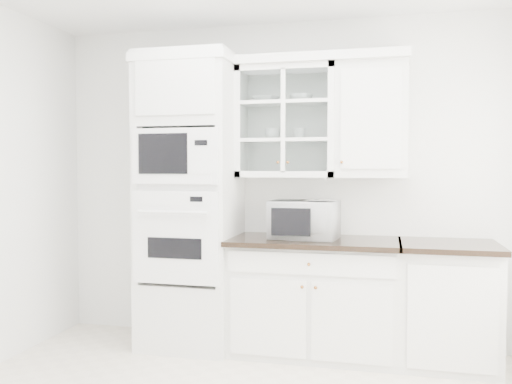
# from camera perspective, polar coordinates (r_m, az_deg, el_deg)

# --- Properties ---
(room_shell) EXTENTS (4.00, 3.50, 2.70)m
(room_shell) POSITION_cam_1_polar(r_m,az_deg,el_deg) (3.34, -0.86, 7.76)
(room_shell) COLOR white
(room_shell) RESTS_ON ground
(oven_column) EXTENTS (0.76, 0.68, 2.40)m
(oven_column) POSITION_cam_1_polar(r_m,az_deg,el_deg) (4.50, -6.95, -0.98)
(oven_column) COLOR white
(oven_column) RESTS_ON ground
(base_cabinet_run) EXTENTS (1.32, 0.67, 0.92)m
(base_cabinet_run) POSITION_cam_1_polar(r_m,az_deg,el_deg) (4.39, 6.17, -10.81)
(base_cabinet_run) COLOR white
(base_cabinet_run) RESTS_ON ground
(extra_base_cabinet) EXTENTS (0.72, 0.67, 0.92)m
(extra_base_cabinet) POSITION_cam_1_polar(r_m,az_deg,el_deg) (4.38, 19.52, -10.98)
(extra_base_cabinet) COLOR white
(extra_base_cabinet) RESTS_ON ground
(upper_cabinet_glass) EXTENTS (0.80, 0.33, 0.90)m
(upper_cabinet_glass) POSITION_cam_1_polar(r_m,az_deg,el_deg) (4.46, 3.28, 7.36)
(upper_cabinet_glass) COLOR white
(upper_cabinet_glass) RESTS_ON room_shell
(upper_cabinet_solid) EXTENTS (0.55, 0.33, 0.90)m
(upper_cabinet_solid) POSITION_cam_1_polar(r_m,az_deg,el_deg) (4.39, 12.06, 7.39)
(upper_cabinet_solid) COLOR white
(upper_cabinet_solid) RESTS_ON room_shell
(crown_molding) EXTENTS (2.14, 0.38, 0.07)m
(crown_molding) POSITION_cam_1_polar(r_m,az_deg,el_deg) (4.52, 1.89, 13.51)
(crown_molding) COLOR white
(crown_molding) RESTS_ON room_shell
(countertop_microwave) EXTENTS (0.55, 0.47, 0.30)m
(countertop_microwave) POSITION_cam_1_polar(r_m,az_deg,el_deg) (4.30, 5.16, -2.87)
(countertop_microwave) COLOR white
(countertop_microwave) RESTS_ON base_cabinet_run
(bowl_a) EXTENTS (0.24, 0.24, 0.05)m
(bowl_a) POSITION_cam_1_polar(r_m,az_deg,el_deg) (4.50, 1.07, 9.71)
(bowl_a) COLOR white
(bowl_a) RESTS_ON upper_cabinet_glass
(bowl_b) EXTENTS (0.23, 0.23, 0.06)m
(bowl_b) POSITION_cam_1_polar(r_m,az_deg,el_deg) (4.45, 4.79, 9.82)
(bowl_b) COLOR white
(bowl_b) RESTS_ON upper_cabinet_glass
(cup_a) EXTENTS (0.15, 0.15, 0.09)m
(cup_a) POSITION_cam_1_polar(r_m,az_deg,el_deg) (4.50, 1.71, 6.13)
(cup_a) COLOR white
(cup_a) RESTS_ON upper_cabinet_glass
(cup_b) EXTENTS (0.10, 0.10, 0.09)m
(cup_b) POSITION_cam_1_polar(r_m,az_deg,el_deg) (4.45, 4.55, 6.16)
(cup_b) COLOR white
(cup_b) RESTS_ON upper_cabinet_glass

